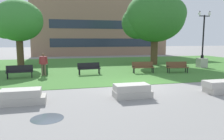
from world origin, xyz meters
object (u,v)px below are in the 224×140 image
Objects in this scene: lamp_post_left at (202,56)px; trash_bin at (45,68)px; park_bench_far_right at (177,66)px; park_bench_near_left at (20,71)px; park_bench_near_right at (89,68)px; person_bystander_near_lawn at (43,63)px; concrete_block_left at (132,91)px; park_bench_far_left at (143,67)px; concrete_block_right at (221,87)px; concrete_block_center at (23,97)px.

lamp_post_left reaches higher than trash_bin.
park_bench_near_left is at bearing 177.91° from park_bench_far_right.
park_bench_near_right is 7.26m from park_bench_far_right.
person_bystander_near_lawn reaches higher than park_bench_near_left.
park_bench_far_right reaches higher than concrete_block_left.
trash_bin reaches higher than park_bench_far_right.
park_bench_far_right is at bearing -12.75° from park_bench_far_left.
trash_bin is at bearing 118.92° from concrete_block_left.
concrete_block_left is 9.16m from park_bench_near_left.
trash_bin is (1.65, 1.16, -0.04)m from park_bench_near_left.
park_bench_near_right and park_bench_far_left have the same top height.
concrete_block_right is at bearing -52.66° from park_bench_near_right.
lamp_post_left reaches higher than concrete_block_center.
park_bench_near_left is at bearing 99.72° from concrete_block_center.
concrete_block_center and concrete_block_left have the same top height.
park_bench_far_left is 7.89m from trash_bin.
trash_bin is at bearing 172.89° from park_bench_far_left.
park_bench_far_right is 1.91× the size of trash_bin.
park_bench_near_left is (-1.15, 6.71, 0.23)m from concrete_block_center.
park_bench_near_left is 12.26m from park_bench_far_right.
park_bench_far_right is 10.71m from person_bystander_near_lawn.
concrete_block_right is 7.45m from park_bench_far_left.
lamp_post_left reaches higher than concrete_block_right.
park_bench_near_right is at bearing -2.02° from person_bystander_near_lawn.
concrete_block_center and concrete_block_right have the same top height.
park_bench_near_right is (-5.84, 7.66, 0.23)m from concrete_block_right.
park_bench_far_right is at bearing -2.09° from park_bench_near_left.
park_bench_far_right is 0.34× the size of lamp_post_left.
park_bench_near_right is at bearing 97.88° from concrete_block_left.
park_bench_near_right and park_bench_far_right have the same top height.
concrete_block_left is 0.94× the size of concrete_block_right.
concrete_block_center is 8.23m from park_bench_near_right.
trash_bin reaches higher than concrete_block_right.
person_bystander_near_lawn is (-9.29, 7.78, 0.68)m from concrete_block_right.
park_bench_near_left is (-6.07, 6.86, 0.23)m from concrete_block_left.
concrete_block_right is 9.64m from park_bench_near_right.
park_bench_far_right is at bearing 46.07° from concrete_block_left.
lamp_post_left reaches higher than concrete_block_left.
concrete_block_right is at bearing -33.19° from park_bench_near_left.
trash_bin is (-14.83, -0.96, -0.61)m from lamp_post_left.
park_bench_far_left is 2.84m from park_bench_far_right.
concrete_block_right is 6.82m from park_bench_far_right.
concrete_block_right is at bearing -39.95° from person_bystander_near_lawn.
park_bench_far_left and park_bench_far_right have the same top height.
park_bench_near_left is 9.48m from park_bench_far_left.
park_bench_near_right is at bearing 6.02° from park_bench_near_left.
person_bystander_near_lawn reaches higher than park_bench_near_right.
concrete_block_right is 12.14m from person_bystander_near_lawn.
person_bystander_near_lawn reaches higher than concrete_block_left.
park_bench_far_left is at bearing -164.52° from lamp_post_left.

